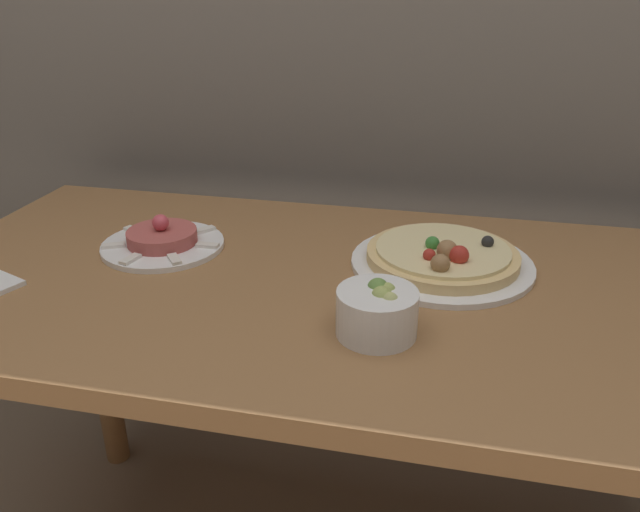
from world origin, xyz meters
TOP-DOWN VIEW (x-y plane):
  - dining_table at (0.00, 0.35)m, footprint 1.46×0.69m
  - pizza_plate at (0.15, 0.44)m, footprint 0.31×0.31m
  - tartare_plate at (-0.34, 0.41)m, footprint 0.22×0.22m
  - small_bowl at (0.07, 0.20)m, footprint 0.11×0.11m

SIDE VIEW (x-z plane):
  - dining_table at x=0.00m, z-range 0.27..1.03m
  - tartare_plate at x=-0.34m, z-range 0.74..0.80m
  - pizza_plate at x=0.15m, z-range 0.74..0.80m
  - small_bowl at x=0.07m, z-range 0.75..0.83m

